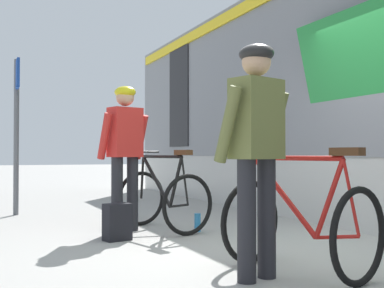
{
  "coord_description": "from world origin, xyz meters",
  "views": [
    {
      "loc": [
        -2.72,
        -3.97,
        0.94
      ],
      "look_at": [
        -0.5,
        1.21,
        1.05
      ],
      "focal_mm": 46.85,
      "sensor_mm": 36.0,
      "label": 1
    }
  ],
  "objects_px": {
    "bicycle_near_black": "(163,198)",
    "bicycle_far_red": "(300,222)",
    "backpack_on_platform": "(117,222)",
    "water_bottle_near_the_bikes": "(198,223)",
    "platform_sign_post": "(17,110)",
    "cyclist_far_in_olive": "(256,138)",
    "cyclist_near_in_red": "(125,144)"
  },
  "relations": [
    {
      "from": "backpack_on_platform",
      "to": "bicycle_near_black",
      "type": "bearing_deg",
      "value": 19.35
    },
    {
      "from": "cyclist_far_in_olive",
      "to": "water_bottle_near_the_bikes",
      "type": "height_order",
      "value": "cyclist_far_in_olive"
    },
    {
      "from": "cyclist_far_in_olive",
      "to": "platform_sign_post",
      "type": "distance_m",
      "value": 5.12
    },
    {
      "from": "bicycle_near_black",
      "to": "backpack_on_platform",
      "type": "height_order",
      "value": "bicycle_near_black"
    },
    {
      "from": "bicycle_near_black",
      "to": "backpack_on_platform",
      "type": "bearing_deg",
      "value": -145.72
    },
    {
      "from": "backpack_on_platform",
      "to": "platform_sign_post",
      "type": "relative_size",
      "value": 0.17
    },
    {
      "from": "cyclist_far_in_olive",
      "to": "bicycle_far_red",
      "type": "relative_size",
      "value": 1.42
    },
    {
      "from": "cyclist_near_in_red",
      "to": "bicycle_near_black",
      "type": "relative_size",
      "value": 1.45
    },
    {
      "from": "bicycle_far_red",
      "to": "cyclist_far_in_olive",
      "type": "bearing_deg",
      "value": -176.77
    },
    {
      "from": "cyclist_far_in_olive",
      "to": "cyclist_near_in_red",
      "type": "bearing_deg",
      "value": 95.86
    },
    {
      "from": "bicycle_near_black",
      "to": "backpack_on_platform",
      "type": "relative_size",
      "value": 3.03
    },
    {
      "from": "platform_sign_post",
      "to": "backpack_on_platform",
      "type": "bearing_deg",
      "value": -73.25
    },
    {
      "from": "cyclist_near_in_red",
      "to": "backpack_on_platform",
      "type": "bearing_deg",
      "value": -112.73
    },
    {
      "from": "cyclist_far_in_olive",
      "to": "bicycle_near_black",
      "type": "xyz_separation_m",
      "value": [
        0.18,
        2.55,
        -0.65
      ]
    },
    {
      "from": "cyclist_far_in_olive",
      "to": "bicycle_near_black",
      "type": "relative_size",
      "value": 1.45
    },
    {
      "from": "bicycle_near_black",
      "to": "bicycle_far_red",
      "type": "distance_m",
      "value": 2.53
    },
    {
      "from": "bicycle_far_red",
      "to": "backpack_on_platform",
      "type": "xyz_separation_m",
      "value": [
        -0.93,
        2.04,
        -0.2
      ]
    },
    {
      "from": "cyclist_near_in_red",
      "to": "platform_sign_post",
      "type": "relative_size",
      "value": 0.73
    },
    {
      "from": "cyclist_far_in_olive",
      "to": "water_bottle_near_the_bikes",
      "type": "distance_m",
      "value": 2.53
    },
    {
      "from": "bicycle_far_red",
      "to": "platform_sign_post",
      "type": "height_order",
      "value": "platform_sign_post"
    },
    {
      "from": "cyclist_near_in_red",
      "to": "bicycle_far_red",
      "type": "bearing_deg",
      "value": -75.52
    },
    {
      "from": "bicycle_far_red",
      "to": "backpack_on_platform",
      "type": "relative_size",
      "value": 3.1
    },
    {
      "from": "cyclist_far_in_olive",
      "to": "platform_sign_post",
      "type": "height_order",
      "value": "platform_sign_post"
    },
    {
      "from": "cyclist_far_in_olive",
      "to": "bicycle_far_red",
      "type": "height_order",
      "value": "cyclist_far_in_olive"
    },
    {
      "from": "cyclist_near_in_red",
      "to": "backpack_on_platform",
      "type": "distance_m",
      "value": 1.07
    },
    {
      "from": "water_bottle_near_the_bikes",
      "to": "bicycle_near_black",
      "type": "bearing_deg",
      "value": 142.77
    },
    {
      "from": "platform_sign_post",
      "to": "cyclist_far_in_olive",
      "type": "bearing_deg",
      "value": -74.35
    },
    {
      "from": "cyclist_far_in_olive",
      "to": "platform_sign_post",
      "type": "bearing_deg",
      "value": 105.65
    },
    {
      "from": "bicycle_near_black",
      "to": "bicycle_far_red",
      "type": "xyz_separation_m",
      "value": [
        0.22,
        -2.52,
        0.0
      ]
    },
    {
      "from": "bicycle_near_black",
      "to": "bicycle_far_red",
      "type": "relative_size",
      "value": 0.98
    },
    {
      "from": "cyclist_far_in_olive",
      "to": "bicycle_near_black",
      "type": "distance_m",
      "value": 2.64
    },
    {
      "from": "bicycle_near_black",
      "to": "water_bottle_near_the_bikes",
      "type": "xyz_separation_m",
      "value": [
        0.34,
        -0.26,
        -0.29
      ]
    }
  ]
}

